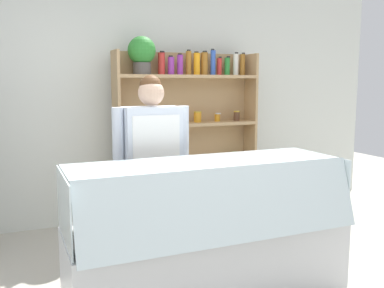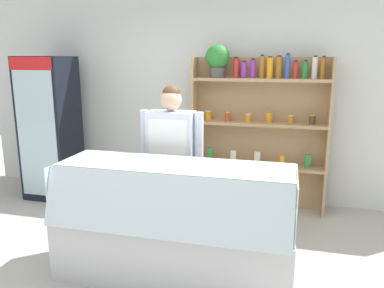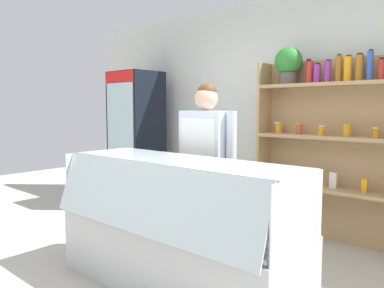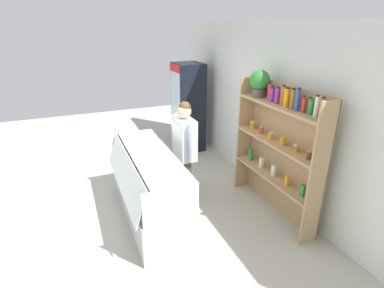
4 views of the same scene
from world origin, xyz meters
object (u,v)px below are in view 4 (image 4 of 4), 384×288
at_px(shelving_unit, 277,135).
at_px(deli_display_case, 150,197).
at_px(shop_clerk, 184,144).
at_px(drinks_fridge, 188,108).

height_order(shelving_unit, deli_display_case, shelving_unit).
bearing_deg(deli_display_case, shop_clerk, 108.41).
xyz_separation_m(shelving_unit, deli_display_case, (-0.49, -1.77, -0.87)).
xyz_separation_m(drinks_fridge, shelving_unit, (2.70, 0.27, 0.23)).
xyz_separation_m(deli_display_case, shop_clerk, (-0.21, 0.63, 0.65)).
bearing_deg(shop_clerk, drinks_fridge, 156.48).
height_order(drinks_fridge, deli_display_case, drinks_fridge).
relative_size(drinks_fridge, shop_clerk, 1.17).
distance_m(shelving_unit, shop_clerk, 1.36).
distance_m(deli_display_case, shop_clerk, 0.93).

